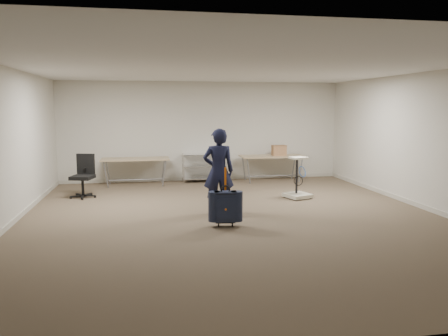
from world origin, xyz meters
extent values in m
plane|color=brown|center=(0.00, 0.00, 0.00)|extent=(9.00, 9.00, 0.00)
plane|color=beige|center=(0.00, 4.50, 1.40)|extent=(8.00, 0.00, 8.00)
plane|color=beige|center=(0.00, -4.50, 1.40)|extent=(8.00, 0.00, 8.00)
plane|color=beige|center=(-4.00, 0.00, 1.40)|extent=(0.00, 9.00, 9.00)
plane|color=beige|center=(4.00, 0.00, 1.40)|extent=(0.00, 9.00, 9.00)
plane|color=silver|center=(0.00, 0.00, 2.80)|extent=(8.00, 8.00, 0.00)
cube|color=#BAB6A7|center=(0.00, 4.49, 0.05)|extent=(8.00, 0.02, 0.10)
cube|color=#BAB6A7|center=(-3.99, 0.00, 0.05)|extent=(0.02, 9.00, 0.10)
cube|color=#BAB6A7|center=(3.99, 0.00, 0.05)|extent=(0.02, 9.00, 0.10)
cube|color=#9E8861|center=(-1.90, 3.95, 0.71)|extent=(1.80, 0.75, 0.03)
cylinder|color=gray|center=(-1.90, 3.95, 0.15)|extent=(1.50, 0.02, 0.02)
cylinder|color=gray|center=(-2.65, 3.65, 0.35)|extent=(0.13, 0.04, 0.69)
cylinder|color=gray|center=(-1.15, 3.65, 0.35)|extent=(0.13, 0.04, 0.69)
cylinder|color=gray|center=(-2.65, 4.25, 0.35)|extent=(0.13, 0.04, 0.69)
cylinder|color=gray|center=(-1.15, 4.25, 0.35)|extent=(0.13, 0.04, 0.69)
cube|color=#9E8861|center=(1.90, 3.95, 0.71)|extent=(1.80, 0.75, 0.03)
cylinder|color=gray|center=(1.90, 3.95, 0.15)|extent=(1.50, 0.02, 0.02)
cylinder|color=gray|center=(1.15, 3.65, 0.35)|extent=(0.13, 0.04, 0.69)
cylinder|color=gray|center=(2.65, 3.65, 0.35)|extent=(0.13, 0.04, 0.69)
cylinder|color=gray|center=(1.15, 4.25, 0.35)|extent=(0.13, 0.04, 0.69)
cylinder|color=gray|center=(2.65, 4.25, 0.35)|extent=(0.13, 0.04, 0.69)
cylinder|color=silver|center=(-0.60, 3.98, 0.40)|extent=(0.02, 0.02, 0.80)
cylinder|color=silver|center=(0.60, 3.98, 0.40)|extent=(0.02, 0.02, 0.80)
cylinder|color=silver|center=(-0.60, 4.42, 0.40)|extent=(0.02, 0.02, 0.80)
cylinder|color=silver|center=(0.60, 4.42, 0.40)|extent=(0.02, 0.02, 0.80)
cube|color=silver|center=(0.00, 4.20, 0.10)|extent=(1.20, 0.45, 0.02)
cube|color=silver|center=(0.00, 4.20, 0.45)|extent=(1.20, 0.45, 0.02)
cube|color=silver|center=(0.00, 4.20, 0.78)|extent=(1.20, 0.45, 0.01)
imported|color=black|center=(-0.21, 0.51, 0.84)|extent=(0.63, 0.43, 1.68)
cube|color=black|center=(-0.26, -0.52, 0.37)|extent=(0.41, 0.27, 0.53)
cube|color=black|center=(-0.26, -0.50, 0.09)|extent=(0.36, 0.20, 0.03)
cylinder|color=black|center=(-0.39, -0.51, 0.04)|extent=(0.03, 0.07, 0.07)
cylinder|color=black|center=(-0.14, -0.54, 0.04)|extent=(0.03, 0.07, 0.07)
torus|color=black|center=(-0.26, -0.52, 0.66)|extent=(0.17, 0.05, 0.17)
cube|color=orange|center=(-0.26, -0.50, 0.85)|extent=(0.04, 0.01, 0.41)
cylinder|color=black|center=(-3.08, 2.53, 0.05)|extent=(0.61, 0.61, 0.09)
cylinder|color=black|center=(-3.08, 2.53, 0.25)|extent=(0.06, 0.06, 0.41)
cube|color=black|center=(-3.08, 2.53, 0.48)|extent=(0.57, 0.57, 0.08)
cube|color=black|center=(-3.02, 2.74, 0.76)|extent=(0.43, 0.17, 0.49)
cube|color=silver|center=(1.82, 1.57, 0.06)|extent=(0.66, 0.66, 0.08)
cylinder|color=black|center=(1.62, 1.37, 0.02)|extent=(0.06, 0.06, 0.04)
cylinder|color=black|center=(1.82, 1.63, 0.52)|extent=(0.05, 0.05, 0.83)
cube|color=silver|center=(1.82, 1.57, 0.94)|extent=(0.45, 0.41, 0.04)
torus|color=blue|center=(1.88, 1.49, 0.62)|extent=(0.29, 0.19, 0.26)
cube|color=olive|center=(2.11, 3.97, 0.87)|extent=(0.39, 0.30, 0.29)
camera|label=1|loc=(-1.62, -7.88, 2.09)|focal=35.00mm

